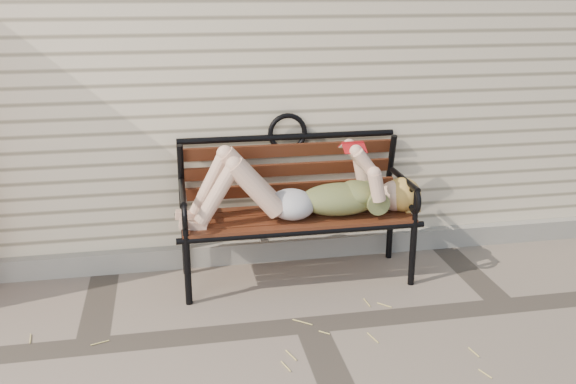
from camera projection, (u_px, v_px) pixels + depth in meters
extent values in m
plane|color=#75685A|center=(310.00, 325.00, 3.79)|extent=(80.00, 80.00, 0.00)
cube|color=beige|center=(243.00, 29.00, 6.12)|extent=(8.00, 4.00, 3.00)
cube|color=gray|center=(281.00, 249.00, 4.67)|extent=(8.00, 0.10, 0.15)
cylinder|color=black|center=(188.00, 271.00, 3.97)|extent=(0.04, 0.04, 0.45)
cylinder|color=black|center=(185.00, 244.00, 4.39)|extent=(0.04, 0.04, 0.45)
cylinder|color=black|center=(413.00, 253.00, 4.23)|extent=(0.04, 0.04, 0.45)
cylinder|color=black|center=(390.00, 229.00, 4.65)|extent=(0.04, 0.04, 0.45)
cube|color=#512014|center=(297.00, 217.00, 4.24)|extent=(1.51, 0.49, 0.03)
cylinder|color=black|center=(304.00, 233.00, 4.04)|extent=(1.59, 0.04, 0.04)
cylinder|color=black|center=(290.00, 209.00, 4.45)|extent=(1.59, 0.04, 0.04)
torus|color=black|center=(288.00, 133.00, 4.39)|extent=(0.27, 0.04, 0.27)
ellipsoid|color=#09293F|center=(339.00, 199.00, 4.22)|extent=(0.54, 0.31, 0.21)
ellipsoid|color=#09293F|center=(357.00, 193.00, 4.23)|extent=(0.26, 0.30, 0.16)
ellipsoid|color=silver|center=(292.00, 204.00, 4.17)|extent=(0.30, 0.34, 0.19)
sphere|color=beige|center=(395.00, 196.00, 4.29)|extent=(0.22, 0.22, 0.22)
ellipsoid|color=#C18B48|center=(402.00, 195.00, 4.30)|extent=(0.25, 0.25, 0.23)
cube|color=#A21216|center=(353.00, 143.00, 4.12)|extent=(0.14, 0.02, 0.02)
cube|color=beige|center=(354.00, 148.00, 4.09)|extent=(0.14, 0.09, 0.05)
cube|color=beige|center=(351.00, 145.00, 4.17)|extent=(0.14, 0.09, 0.05)
cube|color=#A21216|center=(355.00, 148.00, 4.08)|extent=(0.15, 0.09, 0.05)
cube|color=#A21216|center=(351.00, 145.00, 4.17)|extent=(0.15, 0.09, 0.05)
cylinder|color=#D1BD66|center=(296.00, 325.00, 3.78)|extent=(0.14, 0.04, 0.01)
cylinder|color=#D1BD66|center=(248.00, 338.00, 3.64)|extent=(0.12, 0.07, 0.01)
cylinder|color=#D1BD66|center=(196.00, 328.00, 3.75)|extent=(0.06, 0.06, 0.01)
cylinder|color=#D1BD66|center=(4.00, 343.00, 3.59)|extent=(0.09, 0.10, 0.01)
cylinder|color=#D1BD66|center=(359.00, 310.00, 3.95)|extent=(0.04, 0.13, 0.01)
cylinder|color=#D1BD66|center=(227.00, 350.00, 3.52)|extent=(0.09, 0.10, 0.01)
cylinder|color=#D1BD66|center=(357.00, 312.00, 3.93)|extent=(0.06, 0.10, 0.01)
cylinder|color=#D1BD66|center=(447.00, 331.00, 3.72)|extent=(0.06, 0.11, 0.01)
cylinder|color=#D1BD66|center=(335.00, 371.00, 3.34)|extent=(0.07, 0.07, 0.01)
cylinder|color=#D1BD66|center=(277.00, 373.00, 3.32)|extent=(0.04, 0.07, 0.01)
cylinder|color=#D1BD66|center=(135.00, 372.00, 3.32)|extent=(0.01, 0.08, 0.01)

